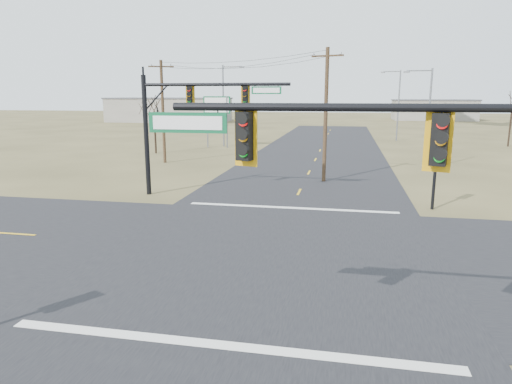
% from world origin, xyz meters
% --- Properties ---
extents(ground, '(320.00, 320.00, 0.00)m').
position_xyz_m(ground, '(0.00, 0.00, 0.00)').
color(ground, olive).
rests_on(ground, ground).
extents(road_ew, '(160.00, 14.00, 0.02)m').
position_xyz_m(road_ew, '(0.00, 0.00, 0.01)').
color(road_ew, black).
rests_on(road_ew, ground).
extents(road_ns, '(14.00, 160.00, 0.02)m').
position_xyz_m(road_ns, '(0.00, 0.00, 0.01)').
color(road_ns, black).
rests_on(road_ns, ground).
extents(stop_bar_near, '(12.00, 0.40, 0.01)m').
position_xyz_m(stop_bar_near, '(0.00, -7.50, 0.03)').
color(stop_bar_near, silver).
rests_on(stop_bar_near, road_ns).
extents(stop_bar_far, '(12.00, 0.40, 0.01)m').
position_xyz_m(stop_bar_far, '(0.00, 7.50, 0.03)').
color(stop_bar_far, silver).
rests_on(stop_bar_far, road_ns).
extents(mast_arm_near, '(10.33, 0.55, 6.72)m').
position_xyz_m(mast_arm_near, '(4.95, -8.16, 4.91)').
color(mast_arm_near, black).
rests_on(mast_arm_near, ground).
extents(mast_arm_far, '(9.39, 0.58, 7.61)m').
position_xyz_m(mast_arm_far, '(-6.77, 9.52, 5.46)').
color(mast_arm_far, black).
rests_on(mast_arm_far, ground).
extents(pedestal_signal_ne, '(0.66, 0.57, 4.28)m').
position_xyz_m(pedestal_signal_ne, '(7.91, 8.68, 3.14)').
color(pedestal_signal_ne, black).
rests_on(pedestal_signal_ne, ground).
extents(utility_pole_near, '(2.32, 0.77, 9.72)m').
position_xyz_m(utility_pole_near, '(1.41, 16.28, 5.04)').
color(utility_pole_near, '#46331E').
rests_on(utility_pole_near, ground).
extents(utility_pole_far, '(2.18, 1.07, 9.56)m').
position_xyz_m(utility_pole_far, '(-14.14, 23.29, 4.97)').
color(utility_pole_far, '#46331E').
rests_on(utility_pole_far, ground).
extents(highway_sign, '(3.33, 0.26, 6.25)m').
position_xyz_m(highway_sign, '(-12.72, 36.79, 4.41)').
color(highway_sign, slate).
rests_on(highway_sign, ground).
extents(streetlight_a, '(2.41, 0.36, 8.60)m').
position_xyz_m(streetlight_a, '(9.64, 23.80, 4.82)').
color(streetlight_a, slate).
rests_on(streetlight_a, ground).
extents(streetlight_b, '(2.75, 0.43, 9.80)m').
position_xyz_m(streetlight_b, '(9.78, 50.01, 5.50)').
color(streetlight_b, slate).
rests_on(streetlight_b, ground).
extents(streetlight_c, '(2.79, 0.28, 10.02)m').
position_xyz_m(streetlight_c, '(-12.09, 38.30, 5.62)').
color(streetlight_c, slate).
rests_on(streetlight_c, ground).
extents(bare_tree_a, '(3.54, 3.54, 6.70)m').
position_xyz_m(bare_tree_a, '(-17.94, 29.95, 5.30)').
color(bare_tree_a, black).
rests_on(bare_tree_a, ground).
extents(bare_tree_b, '(3.04, 3.04, 5.91)m').
position_xyz_m(bare_tree_b, '(-24.54, 41.50, 4.72)').
color(bare_tree_b, black).
rests_on(bare_tree_b, ground).
extents(bare_tree_c, '(3.02, 3.02, 5.50)m').
position_xyz_m(bare_tree_c, '(12.96, 39.17, 4.32)').
color(bare_tree_c, black).
rests_on(bare_tree_c, ground).
extents(warehouse_left, '(28.00, 14.00, 5.50)m').
position_xyz_m(warehouse_left, '(-40.00, 90.00, 2.75)').
color(warehouse_left, gray).
rests_on(warehouse_left, ground).
extents(warehouse_mid, '(20.00, 12.00, 5.00)m').
position_xyz_m(warehouse_mid, '(25.00, 110.00, 2.50)').
color(warehouse_mid, gray).
rests_on(warehouse_mid, ground).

